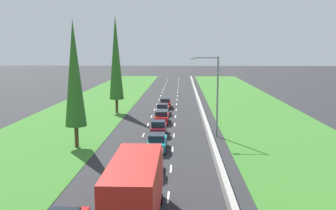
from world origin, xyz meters
TOP-DOWN VIEW (x-y plane):
  - ground_plane at (0.00, 60.00)m, footprint 300.00×300.00m
  - grass_verge_left at (-12.65, 60.00)m, footprint 14.00×140.00m
  - grass_verge_right at (14.35, 60.00)m, footprint 14.00×140.00m
  - median_barrier at (5.70, 60.00)m, footprint 0.44×120.00m
  - lane_markings at (0.00, 60.00)m, footprint 3.64×116.00m
  - red_box_truck_centre_lane at (0.19, 16.46)m, footprint 2.46×9.40m
  - black_hatchback_centre_lane_third at (0.05, 25.79)m, footprint 1.74×3.90m
  - teal_sedan_centre_lane at (0.23, 32.69)m, footprint 1.82×4.50m
  - maroon_hatchback_centre_lane at (-0.00, 39.10)m, footprint 1.74×3.90m
  - red_sedan_centre_lane at (-0.02, 46.24)m, footprint 1.82×4.50m
  - grey_sedan_centre_lane at (-0.23, 52.76)m, footprint 1.82×4.50m
  - red_sedan_centre_lane_eighth at (-0.08, 59.02)m, footprint 1.82×4.50m
  - poplar_tree_second at (-7.92, 33.51)m, footprint 2.12×2.12m
  - poplar_tree_third at (-7.30, 53.56)m, footprint 2.17×2.17m
  - street_light_mast at (6.27, 38.65)m, footprint 3.20×0.28m

SIDE VIEW (x-z plane):
  - ground_plane at x=0.00m, z-range 0.00..0.00m
  - lane_markings at x=0.00m, z-range 0.00..0.01m
  - grass_verge_left at x=-12.65m, z-range 0.00..0.04m
  - grass_verge_right at x=14.35m, z-range 0.00..0.04m
  - median_barrier at x=5.70m, z-range 0.00..0.85m
  - teal_sedan_centre_lane at x=0.23m, z-range -0.01..1.63m
  - red_sedan_centre_lane at x=-0.02m, z-range -0.01..1.63m
  - grey_sedan_centre_lane at x=-0.23m, z-range -0.01..1.63m
  - red_sedan_centre_lane_eighth at x=-0.08m, z-range -0.01..1.63m
  - black_hatchback_centre_lane_third at x=0.05m, z-range -0.02..1.70m
  - maroon_hatchback_centre_lane at x=0.00m, z-range -0.02..1.70m
  - red_box_truck_centre_lane at x=0.19m, z-range 0.09..4.27m
  - street_light_mast at x=6.27m, z-range 0.73..9.73m
  - poplar_tree_second at x=-7.92m, z-range 1.05..13.77m
  - poplar_tree_third at x=-7.30m, z-range 1.05..15.90m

